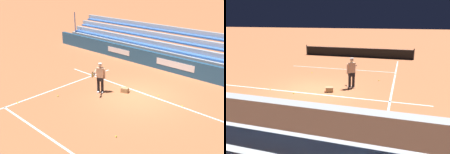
{
  "view_description": "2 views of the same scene",
  "coord_description": "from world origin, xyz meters",
  "views": [
    {
      "loc": [
        -7.6,
        10.32,
        6.12
      ],
      "look_at": [
        1.77,
        0.19,
        0.72
      ],
      "focal_mm": 42.0,
      "sensor_mm": 36.0,
      "label": 1
    },
    {
      "loc": [
        4.54,
        -10.36,
        3.75
      ],
      "look_at": [
        1.19,
        0.75,
        0.66
      ],
      "focal_mm": 35.0,
      "sensor_mm": 36.0,
      "label": 2
    }
  ],
  "objects": [
    {
      "name": "tennis_ball_midcourt",
      "position": [
        3.2,
        2.95,
        0.03
      ],
      "size": [
        0.07,
        0.07,
        0.07
      ],
      "primitive_type": "sphere",
      "color": "#CCE533",
      "rests_on": "ground"
    },
    {
      "name": "back_wall_sponsor_board",
      "position": [
        0.01,
        -4.56,
        0.55
      ],
      "size": [
        24.97,
        0.25,
        1.1
      ],
      "color": "navy",
      "rests_on": "ground"
    },
    {
      "name": "tennis_ball_stray_back",
      "position": [
        -2.3,
        -0.54,
        0.03
      ],
      "size": [
        0.07,
        0.07,
        0.07
      ],
      "primitive_type": "sphere",
      "color": "#CCE533",
      "rests_on": "ground"
    },
    {
      "name": "tennis_ball_on_baseline",
      "position": [
        -0.76,
        -0.77,
        0.03
      ],
      "size": [
        0.07,
        0.07,
        0.07
      ],
      "primitive_type": "sphere",
      "color": "#CCE533",
      "rests_on": "ground"
    },
    {
      "name": "court_service_line_white",
      "position": [
        0.0,
        5.5,
        0.0
      ],
      "size": [
        8.22,
        0.1,
        0.01
      ],
      "primitive_type": "cube",
      "color": "white",
      "rests_on": "ground"
    },
    {
      "name": "tennis_ball_by_box",
      "position": [
        4.12,
        4.8,
        0.03
      ],
      "size": [
        0.07,
        0.07,
        0.07
      ],
      "primitive_type": "sphere",
      "color": "#CCE533",
      "rests_on": "ground"
    },
    {
      "name": "tennis_net",
      "position": [
        0.0,
        11.23,
        0.49
      ],
      "size": [
        11.09,
        0.09,
        1.07
      ],
      "color": "#33383D",
      "rests_on": "ground"
    },
    {
      "name": "tennis_player",
      "position": [
        1.89,
        1.03,
        0.89
      ],
      "size": [
        0.57,
        1.06,
        1.71
      ],
      "color": "black",
      "rests_on": "ground"
    },
    {
      "name": "ball_box_cardboard",
      "position": [
        0.92,
        0.06,
        0.13
      ],
      "size": [
        0.48,
        0.42,
        0.26
      ],
      "primitive_type": "cube",
      "rotation": [
        0.0,
        0.0,
        0.35
      ],
      "color": "#A87F51",
      "rests_on": "ground"
    },
    {
      "name": "court_sideline_white",
      "position": [
        4.11,
        4.0,
        0.0
      ],
      "size": [
        0.1,
        12.0,
        0.01
      ],
      "primitive_type": "cube",
      "color": "white",
      "rests_on": "ground"
    },
    {
      "name": "ground_plane",
      "position": [
        0.0,
        0.0,
        0.0
      ],
      "size": [
        160.0,
        160.0,
        0.0
      ],
      "primitive_type": "plane",
      "color": "#B7663D"
    },
    {
      "name": "tennis_ball_near_player",
      "position": [
        -1.64,
        3.63,
        0.03
      ],
      "size": [
        0.07,
        0.07,
        0.07
      ],
      "primitive_type": "sphere",
      "color": "#CCE533",
      "rests_on": "ground"
    },
    {
      "name": "court_baseline_white",
      "position": [
        0.0,
        -0.5,
        0.0
      ],
      "size": [
        12.0,
        0.1,
        0.01
      ],
      "primitive_type": "cube",
      "color": "white",
      "rests_on": "ground"
    }
  ]
}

